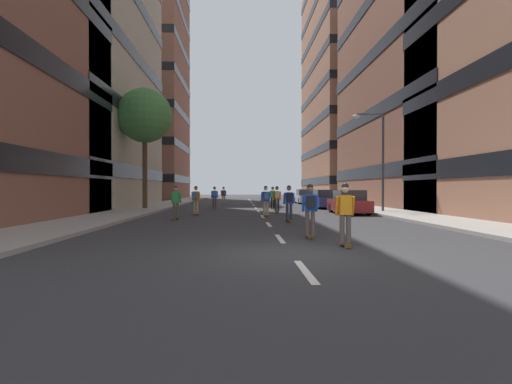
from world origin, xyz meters
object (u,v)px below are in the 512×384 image
at_px(parked_car_far, 305,197).
at_px(skater_1, 176,201).
at_px(skater_2, 345,212).
at_px(skater_3, 223,194).
at_px(skater_6, 266,199).
at_px(skater_8, 196,198).
at_px(skater_7, 273,196).
at_px(skater_4, 310,207).
at_px(skater_9, 289,201).
at_px(street_tree_near, 145,116).
at_px(skater_10, 215,196).
at_px(skater_0, 277,198).
at_px(parked_car_near, 325,200).
at_px(skater_5, 273,196).
at_px(parked_car_mid, 349,203).
at_px(streetlamp_right, 378,150).

bearing_deg(parked_car_far, skater_1, -115.92).
height_order(skater_2, skater_3, same).
distance_m(parked_car_far, skater_6, 19.96).
bearing_deg(skater_2, skater_1, 122.84).
height_order(skater_2, skater_8, same).
distance_m(skater_3, skater_7, 9.00).
height_order(skater_4, skater_9, same).
bearing_deg(skater_1, skater_8, 79.36).
height_order(street_tree_near, skater_9, street_tree_near).
height_order(skater_6, skater_10, same).
bearing_deg(skater_2, parked_car_far, 82.66).
height_order(skater_0, skater_8, same).
bearing_deg(skater_8, parked_car_near, 39.21).
height_order(skater_0, skater_5, same).
height_order(parked_car_far, skater_3, skater_3).
bearing_deg(skater_4, skater_1, 125.70).
bearing_deg(skater_1, skater_4, -54.30).
xyz_separation_m(skater_0, skater_8, (-5.16, -2.01, 0.00)).
height_order(parked_car_far, skater_10, skater_10).
relative_size(skater_1, skater_2, 1.00).
bearing_deg(skater_5, street_tree_near, -164.00).
xyz_separation_m(street_tree_near, skater_3, (5.55, 9.05, -6.08)).
distance_m(parked_car_mid, skater_8, 9.66).
xyz_separation_m(parked_car_far, skater_10, (-8.96, -10.52, 0.32)).
bearing_deg(parked_car_far, parked_car_near, -90.00).
xyz_separation_m(parked_car_near, skater_10, (-8.96, -0.66, 0.32)).
distance_m(skater_4, skater_9, 6.12).
bearing_deg(parked_car_far, skater_6, -105.83).
bearing_deg(skater_2, skater_6, 97.13).
distance_m(parked_car_mid, skater_9, 7.43).
xyz_separation_m(streetlamp_right, skater_3, (-10.76, 13.44, -3.12)).
relative_size(parked_car_mid, skater_1, 2.47).
height_order(parked_car_mid, skater_4, skater_4).
bearing_deg(skater_9, skater_7, 88.99).
bearing_deg(skater_1, skater_3, 84.78).
relative_size(parked_car_far, skater_8, 2.47).
bearing_deg(skater_8, streetlamp_right, 7.87).
relative_size(parked_car_near, skater_5, 2.47).
relative_size(parked_car_mid, skater_9, 2.47).
xyz_separation_m(street_tree_near, skater_0, (9.67, -4.00, -6.08)).
relative_size(skater_2, skater_6, 1.00).
bearing_deg(skater_1, parked_car_mid, 21.86).
bearing_deg(skater_3, skater_5, -54.54).
bearing_deg(skater_10, skater_5, 19.31).
distance_m(skater_2, skater_5, 22.06).
bearing_deg(skater_7, parked_car_near, 9.43).
relative_size(streetlamp_right, skater_8, 3.65).
bearing_deg(skater_10, streetlamp_right, -26.57).
height_order(skater_0, skater_1, same).
bearing_deg(skater_5, parked_car_far, 64.74).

